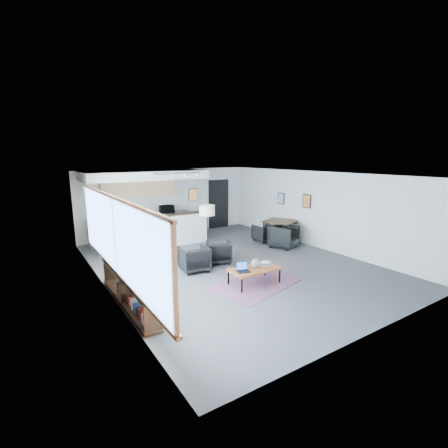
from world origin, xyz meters
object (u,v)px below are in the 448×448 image
coffee_table (254,269)px  floor_lamp (207,212)px  dining_chair_far (264,233)px  microwave (167,208)px  ceramic_pot (256,263)px  book_stack (265,264)px  armchair_left (194,258)px  dining_table (280,223)px  armchair_right (219,251)px  dining_chair_near (284,237)px  laptop (243,269)px

coffee_table → floor_lamp: (0.12, 2.51, 1.05)m
dining_chair_far → microwave: bearing=-45.6°
ceramic_pot → book_stack: ceramic_pot is taller
armchair_left → dining_table: size_ratio=0.59×
armchair_left → floor_lamp: 1.65m
book_stack → dining_table: size_ratio=0.24×
dining_table → armchair_left: bearing=-166.9°
armchair_right → microwave: size_ratio=1.35×
floor_lamp → dining_chair_near: (2.76, -0.48, -1.05)m
laptop → book_stack: size_ratio=1.10×
coffee_table → microwave: (0.14, 5.71, 0.73)m
ceramic_pot → microwave: bearing=89.1°
laptop → dining_table: bearing=49.5°
floor_lamp → laptop: bearing=-100.7°
armchair_right → dining_table: bearing=-143.8°
dining_table → floor_lamp: bearing=-179.1°
dining_chair_far → armchair_left: bearing=20.4°
coffee_table → dining_chair_near: dining_chair_near is taller
armchair_right → dining_chair_near: 2.75m
dining_chair_near → coffee_table: bearing=-166.7°
armchair_left → floor_lamp: floor_lamp is taller
coffee_table → armchair_left: size_ratio=1.65×
ceramic_pot → armchair_left: 1.83m
floor_lamp → coffee_table: bearing=-92.7°
armchair_left → ceramic_pot: bearing=126.1°
laptop → book_stack: laptop is taller
armchair_right → dining_table: dining_table is taller
ceramic_pot → dining_chair_far: ceramic_pot is taller
floor_lamp → dining_table: 3.12m
armchair_right → armchair_left: bearing=37.8°
book_stack → dining_chair_near: bearing=38.4°
armchair_right → microwave: (0.00, 3.84, 0.75)m
ceramic_pot → microwave: size_ratio=0.44×
floor_lamp → dining_table: floor_lamp is taller
dining_table → dining_chair_near: dining_table is taller
coffee_table → floor_lamp: size_ratio=0.77×
dining_table → dining_chair_near: bearing=-117.7°
laptop → dining_chair_near: dining_chair_near is taller
book_stack → floor_lamp: size_ratio=0.19×
dining_table → dining_chair_far: 0.73m
armchair_left → dining_table: 4.09m
ceramic_pot → armchair_left: armchair_left is taller
book_stack → floor_lamp: bearing=95.7°
book_stack → dining_table: (2.80, 2.52, 0.30)m
coffee_table → laptop: 0.37m
coffee_table → armchair_right: 1.88m
armchair_right → dining_chair_far: armchair_right is taller
book_stack → dining_table: bearing=42.1°
coffee_table → dining_table: (3.16, 2.56, 0.38)m
ceramic_pot → dining_table: size_ratio=0.18×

